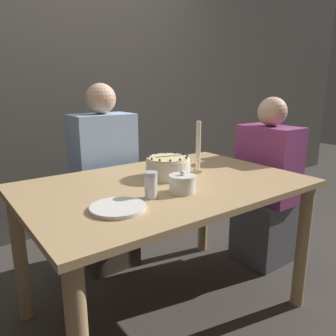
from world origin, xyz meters
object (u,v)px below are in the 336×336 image
Objects in this scene: cake at (168,167)px; sugar_shaker at (151,185)px; person_woman_floral at (266,193)px; candle at (198,152)px; sugar_bowl at (182,184)px; person_man_blue_shirt at (105,190)px.

sugar_shaker is (-0.26, -0.23, 0.01)m from cake.
person_woman_floral is (1.10, 0.20, -0.31)m from sugar_shaker.
cake is at bearing 175.09° from candle.
person_man_blue_shirt is (0.01, 0.84, -0.25)m from sugar_bowl.
sugar_bowl is 0.11× the size of person_woman_floral.
sugar_bowl is 1.05× the size of sugar_shaker.
sugar_bowl is 0.10× the size of person_man_blue_shirt.
cake is 0.66m from person_man_blue_shirt.
person_man_blue_shirt is (0.17, 0.82, -0.27)m from sugar_shaker.
sugar_shaker is 0.09× the size of person_man_blue_shirt.
person_man_blue_shirt is (-0.29, 0.61, -0.33)m from candle.
sugar_shaker is 0.51m from candle.
sugar_bowl is at bearing -7.16° from sugar_shaker.
cake is 0.89m from person_woman_floral.
cake is 0.81× the size of candle.
candle is at bearing -4.91° from cake.
person_woman_floral is at bearing -0.47° from candle.
person_man_blue_shirt is at bearing 89.52° from sugar_bowl.
person_man_blue_shirt reaches higher than sugar_bowl.
person_man_blue_shirt is (-0.09, 0.60, -0.26)m from cake.
sugar_shaker is at bearing 78.58° from person_man_blue_shirt.
person_man_blue_shirt is 1.07× the size of person_woman_floral.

